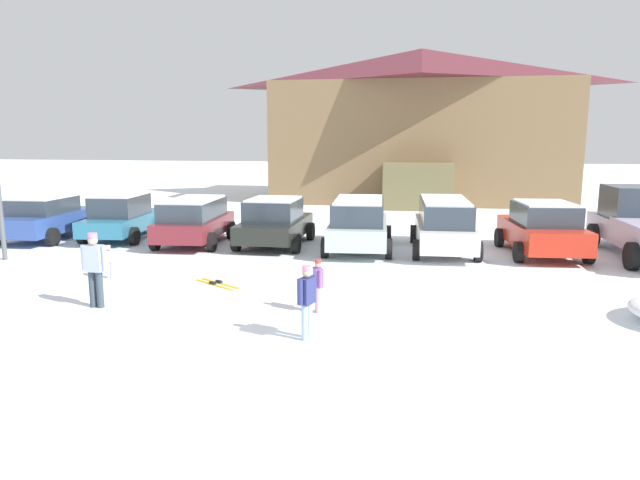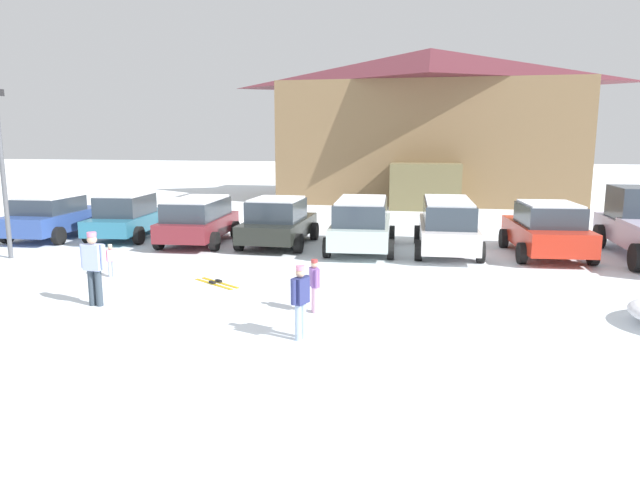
{
  "view_description": "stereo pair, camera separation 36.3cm",
  "coord_description": "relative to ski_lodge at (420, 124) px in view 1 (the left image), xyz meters",
  "views": [
    {
      "loc": [
        4.0,
        -8.0,
        3.7
      ],
      "look_at": [
        1.31,
        6.77,
        1.01
      ],
      "focal_mm": 32.0,
      "sensor_mm": 36.0,
      "label": 1
    },
    {
      "loc": [
        4.36,
        -7.93,
        3.7
      ],
      "look_at": [
        1.31,
        6.77,
        1.01
      ],
      "focal_mm": 32.0,
      "sensor_mm": 36.0,
      "label": 2
    }
  ],
  "objects": [
    {
      "name": "parked_black_sedan",
      "position": [
        -4.68,
        -16.88,
        -3.68
      ],
      "size": [
        2.27,
        4.07,
        1.67
      ],
      "color": "black",
      "rests_on": "ground"
    },
    {
      "name": "parked_blue_hatchback",
      "position": [
        -13.31,
        -17.15,
        -3.7
      ],
      "size": [
        2.4,
        4.37,
        1.6
      ],
      "color": "#2F4B94",
      "rests_on": "ground"
    },
    {
      "name": "skier_child_in_purple_jacket",
      "position": [
        -1.79,
        -24.22,
        -3.86
      ],
      "size": [
        0.27,
        0.4,
        1.16
      ],
      "color": "#E4ABCE",
      "rests_on": "ground"
    },
    {
      "name": "pair_of_skis",
      "position": [
        -4.78,
        -22.35,
        -4.5
      ],
      "size": [
        1.44,
        1.07,
        0.08
      ],
      "color": "gold",
      "rests_on": "ground"
    },
    {
      "name": "skier_adult_in_blue_parka",
      "position": [
        -6.68,
        -24.73,
        -3.57
      ],
      "size": [
        0.62,
        0.26,
        1.67
      ],
      "color": "#323F4B",
      "rests_on": "ground"
    },
    {
      "name": "parked_white_suv",
      "position": [
        1.06,
        -16.95,
        -3.58
      ],
      "size": [
        2.24,
        4.86,
        1.75
      ],
      "color": "silver",
      "rests_on": "ground"
    },
    {
      "name": "ground",
      "position": [
        -3.63,
        -27.82,
        -4.52
      ],
      "size": [
        160.0,
        160.0,
        0.0
      ],
      "primitive_type": "plane",
      "color": "white"
    },
    {
      "name": "skier_teen_in_navy_coat",
      "position": [
        -1.69,
        -25.89,
        -3.72
      ],
      "size": [
        0.31,
        0.5,
        1.41
      ],
      "color": "#94ABC8",
      "rests_on": "ground"
    },
    {
      "name": "parked_maroon_van",
      "position": [
        -7.53,
        -17.14,
        -3.64
      ],
      "size": [
        2.39,
        4.16,
        1.62
      ],
      "color": "maroon",
      "rests_on": "ground"
    },
    {
      "name": "skier_child_in_pink_snowsuit",
      "position": [
        -7.83,
        -22.22,
        -4.01
      ],
      "size": [
        0.24,
        0.26,
        0.89
      ],
      "color": "#9FACD2",
      "rests_on": "ground"
    },
    {
      "name": "parked_red_sedan",
      "position": [
        4.13,
        -16.94,
        -3.65
      ],
      "size": [
        2.57,
        4.3,
        1.72
      ],
      "color": "red",
      "rests_on": "ground"
    },
    {
      "name": "parked_silver_wagon",
      "position": [
        -1.72,
        -17.17,
        -3.59
      ],
      "size": [
        2.43,
        4.52,
        1.72
      ],
      "color": "silver",
      "rests_on": "ground"
    },
    {
      "name": "parked_teal_hatchback",
      "position": [
        -10.59,
        -16.56,
        -3.68
      ],
      "size": [
        2.41,
        4.44,
        1.68
      ],
      "color": "#286B89",
      "rests_on": "ground"
    },
    {
      "name": "ski_lodge",
      "position": [
        0.0,
        0.0,
        0.0
      ],
      "size": [
        17.35,
        11.82,
        8.94
      ],
      "color": "brown",
      "rests_on": "ground"
    }
  ]
}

